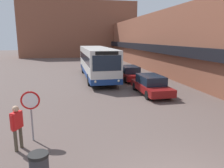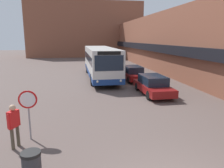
{
  "view_description": "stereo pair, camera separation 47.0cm",
  "coord_description": "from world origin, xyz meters",
  "px_view_note": "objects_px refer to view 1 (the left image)",
  "views": [
    {
      "loc": [
        -3.07,
        -4.63,
        4.23
      ],
      "look_at": [
        -0.5,
        7.75,
        1.57
      ],
      "focal_mm": 35.0,
      "sensor_mm": 36.0,
      "label": 1
    },
    {
      "loc": [
        -2.61,
        -4.71,
        4.23
      ],
      "look_at": [
        -0.5,
        7.75,
        1.57
      ],
      "focal_mm": 35.0,
      "sensor_mm": 36.0,
      "label": 2
    }
  ],
  "objects_px": {
    "parked_car_middle": "(130,73)",
    "city_bus": "(97,62)",
    "parked_car_front": "(151,85)",
    "pedestrian": "(17,124)",
    "trash_bin": "(39,168)",
    "stop_sign": "(31,105)"
  },
  "relations": [
    {
      "from": "trash_bin",
      "to": "city_bus",
      "type": "bearing_deg",
      "value": 76.62
    },
    {
      "from": "city_bus",
      "to": "stop_sign",
      "type": "relative_size",
      "value": 5.75
    },
    {
      "from": "parked_car_front",
      "to": "parked_car_middle",
      "type": "height_order",
      "value": "same"
    },
    {
      "from": "trash_bin",
      "to": "parked_car_middle",
      "type": "bearing_deg",
      "value": 64.61
    },
    {
      "from": "parked_car_middle",
      "to": "trash_bin",
      "type": "distance_m",
      "value": 16.78
    },
    {
      "from": "parked_car_front",
      "to": "pedestrian",
      "type": "height_order",
      "value": "pedestrian"
    },
    {
      "from": "stop_sign",
      "to": "pedestrian",
      "type": "height_order",
      "value": "stop_sign"
    },
    {
      "from": "city_bus",
      "to": "parked_car_middle",
      "type": "height_order",
      "value": "city_bus"
    },
    {
      "from": "parked_car_middle",
      "to": "city_bus",
      "type": "bearing_deg",
      "value": 148.39
    },
    {
      "from": "pedestrian",
      "to": "parked_car_front",
      "type": "bearing_deg",
      "value": -23.0
    },
    {
      "from": "parked_car_front",
      "to": "pedestrian",
      "type": "relative_size",
      "value": 2.69
    },
    {
      "from": "parked_car_front",
      "to": "pedestrian",
      "type": "bearing_deg",
      "value": -139.12
    },
    {
      "from": "parked_car_middle",
      "to": "trash_bin",
      "type": "xyz_separation_m",
      "value": [
        -7.2,
        -15.16,
        -0.24
      ]
    },
    {
      "from": "city_bus",
      "to": "parked_car_front",
      "type": "distance_m",
      "value": 8.39
    },
    {
      "from": "parked_car_front",
      "to": "parked_car_middle",
      "type": "xyz_separation_m",
      "value": [
        0.0,
        5.78,
        -0.01
      ]
    },
    {
      "from": "parked_car_middle",
      "to": "trash_bin",
      "type": "relative_size",
      "value": 4.7
    },
    {
      "from": "trash_bin",
      "to": "stop_sign",
      "type": "bearing_deg",
      "value": 101.45
    },
    {
      "from": "city_bus",
      "to": "pedestrian",
      "type": "xyz_separation_m",
      "value": [
        -5.09,
        -14.83,
        -0.71
      ]
    },
    {
      "from": "city_bus",
      "to": "pedestrian",
      "type": "bearing_deg",
      "value": -108.95
    },
    {
      "from": "parked_car_middle",
      "to": "stop_sign",
      "type": "xyz_separation_m",
      "value": [
        -7.79,
        -12.24,
        0.82
      ]
    },
    {
      "from": "pedestrian",
      "to": "parked_car_middle",
      "type": "bearing_deg",
      "value": -6.4
    },
    {
      "from": "city_bus",
      "to": "trash_bin",
      "type": "distance_m",
      "value": 17.61
    }
  ]
}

